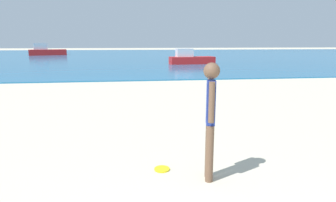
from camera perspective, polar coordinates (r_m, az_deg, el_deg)
name	(u,v)px	position (r m, az deg, el deg)	size (l,w,h in m)	color
water	(133,55)	(45.11, -6.90, 9.02)	(160.00, 60.00, 0.06)	#1E6B9E
person_standing	(210,115)	(4.18, 8.42, -2.79)	(0.23, 0.40, 1.75)	brown
frisbee	(162,169)	(4.77, -1.21, -13.37)	(0.25, 0.25, 0.03)	yellow
boat_near	(190,59)	(26.48, 4.45, 8.39)	(4.18, 1.65, 1.39)	red
boat_far	(46,51)	(47.90, -23.06, 9.12)	(5.57, 3.25, 1.80)	red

